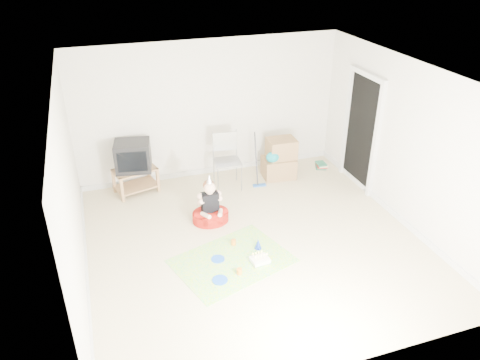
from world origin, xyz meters
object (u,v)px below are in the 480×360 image
object	(u,v)px
crt_tv	(133,156)
folding_chair	(227,162)
tv_stand	(136,178)
seated_woman	(210,211)
birthday_cake	(260,260)
cardboard_boxes	(279,159)

from	to	relation	value
crt_tv	folding_chair	bearing A→B (deg)	-1.71
tv_stand	crt_tv	xyz separation A→B (m)	(0.00, 0.00, 0.45)
seated_woman	birthday_cake	world-z (taller)	seated_woman
seated_woman	crt_tv	bearing A→B (deg)	126.94
crt_tv	birthday_cake	distance (m)	3.09
cardboard_boxes	birthday_cake	world-z (taller)	cardboard_boxes
tv_stand	birthday_cake	world-z (taller)	tv_stand
tv_stand	cardboard_boxes	world-z (taller)	cardboard_boxes
cardboard_boxes	birthday_cake	size ratio (longest dim) A/B	2.73
crt_tv	seated_woman	distance (m)	1.80
tv_stand	folding_chair	size ratio (longest dim) A/B	0.79
tv_stand	birthday_cake	xyz separation A→B (m)	(1.42, -2.66, -0.24)
cardboard_boxes	crt_tv	bearing A→B (deg)	174.61
folding_chair	birthday_cake	size ratio (longest dim) A/B	3.76
folding_chair	tv_stand	bearing A→B (deg)	168.22
tv_stand	seated_woman	world-z (taller)	seated_woman
folding_chair	seated_woman	size ratio (longest dim) A/B	1.23
cardboard_boxes	folding_chair	bearing A→B (deg)	-175.40
cardboard_boxes	seated_woman	bearing A→B (deg)	-146.52
crt_tv	birthday_cake	bearing A→B (deg)	-51.89
folding_chair	seated_woman	world-z (taller)	folding_chair
crt_tv	folding_chair	size ratio (longest dim) A/B	0.58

